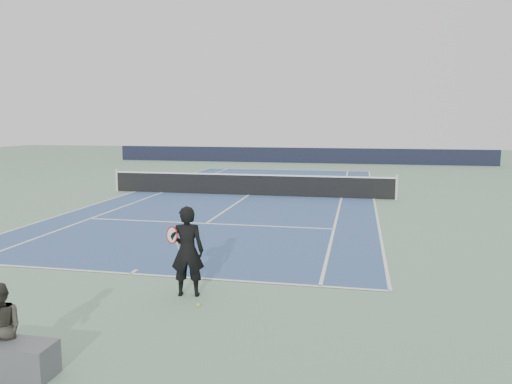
% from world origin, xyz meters
% --- Properties ---
extents(ground, '(80.00, 80.00, 0.00)m').
position_xyz_m(ground, '(0.00, 0.00, 0.00)').
color(ground, gray).
extents(court_surface, '(10.97, 23.77, 0.01)m').
position_xyz_m(court_surface, '(0.00, 0.00, 0.01)').
color(court_surface, '#385385').
rests_on(court_surface, ground).
extents(tennis_net, '(12.90, 0.10, 1.07)m').
position_xyz_m(tennis_net, '(0.00, 0.00, 0.50)').
color(tennis_net, silver).
rests_on(tennis_net, ground).
extents(windscreen_far, '(30.00, 0.25, 1.20)m').
position_xyz_m(windscreen_far, '(0.00, 17.88, 0.60)').
color(windscreen_far, black).
rests_on(windscreen_far, ground).
extents(tennis_player, '(0.82, 0.59, 1.74)m').
position_xyz_m(tennis_player, '(1.67, -12.88, 0.87)').
color(tennis_player, black).
rests_on(tennis_player, ground).
extents(tennis_ball, '(0.07, 0.07, 0.07)m').
position_xyz_m(tennis_ball, '(2.05, -13.42, 0.03)').
color(tennis_ball, '#C9DE2D').
rests_on(tennis_ball, ground).
extents(spectator_bench, '(1.49, 0.72, 1.23)m').
position_xyz_m(spectator_bench, '(0.28, -16.23, 0.44)').
color(spectator_bench, '#57575C').
rests_on(spectator_bench, ground).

